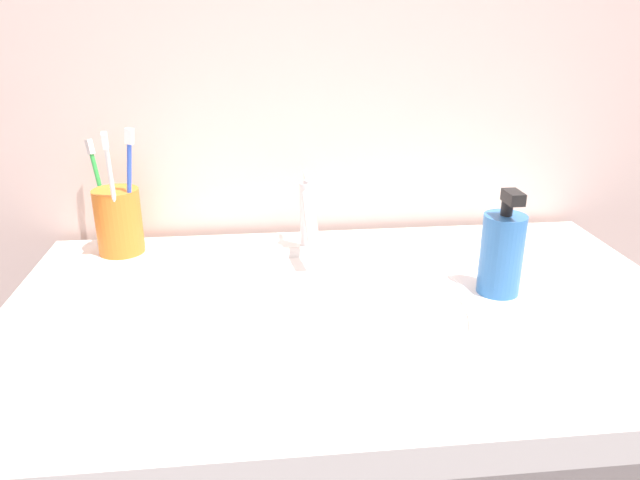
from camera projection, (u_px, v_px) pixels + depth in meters
tiled_wall_back at (323, 10)px, 0.98m from camera, size 2.14×0.04×2.40m
sink_basin at (322, 331)px, 0.80m from camera, size 0.43×0.43×0.10m
faucet at (308, 215)px, 0.95m from camera, size 0.02×0.15×0.13m
toothbrush_cup at (119, 221)px, 0.96m from camera, size 0.07×0.07×0.11m
toothbrush_white at (112, 188)px, 0.90m from camera, size 0.02×0.06×0.20m
toothbrush_green at (100, 186)px, 0.97m from camera, size 0.04×0.05×0.17m
toothbrush_blue at (129, 184)px, 0.92m from camera, size 0.04×0.02×0.20m
soap_dispenser at (502, 252)px, 0.82m from camera, size 0.06×0.06×0.15m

